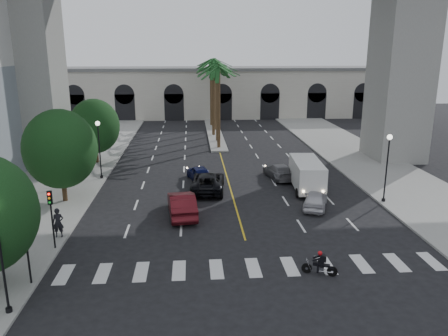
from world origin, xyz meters
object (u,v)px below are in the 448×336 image
(car_a, at_px, (316,199))
(car_e, at_px, (199,173))
(car_b, at_px, (182,204))
(car_d, at_px, (279,171))
(pedestrian_a, at_px, (58,223))
(lamp_post_left_near, at_px, (0,248))
(cargo_van, at_px, (307,174))
(traffic_signal_near, at_px, (26,239))
(car_c, at_px, (208,182))
(motorcycle_rider, at_px, (321,264))
(lamp_post_left_far, at_px, (99,145))
(traffic_signal_far, at_px, (51,210))
(lamp_post_right, at_px, (387,162))

(car_a, distance_m, car_e, 11.51)
(car_b, bearing_deg, car_d, -141.16)
(pedestrian_a, bearing_deg, lamp_post_left_near, -93.36)
(lamp_post_left_near, relative_size, car_b, 1.05)
(cargo_van, bearing_deg, car_a, -91.50)
(traffic_signal_near, height_order, car_c, traffic_signal_near)
(traffic_signal_near, relative_size, motorcycle_rider, 2.06)
(lamp_post_left_far, bearing_deg, traffic_signal_far, -89.60)
(lamp_post_right, height_order, car_c, lamp_post_right)
(car_d, bearing_deg, lamp_post_left_far, -10.78)
(lamp_post_left_near, distance_m, pedestrian_a, 8.38)
(car_b, xyz_separation_m, car_c, (2.05, 5.42, -0.06))
(car_b, xyz_separation_m, cargo_van, (10.30, 5.14, 0.54))
(motorcycle_rider, height_order, cargo_van, cargo_van)
(traffic_signal_far, xyz_separation_m, motorcycle_rider, (14.68, -4.01, -1.91))
(traffic_signal_far, bearing_deg, lamp_post_left_near, -90.88)
(lamp_post_right, xyz_separation_m, car_b, (-15.38, -1.46, -2.38))
(car_b, relative_size, car_e, 1.28)
(lamp_post_left_far, height_order, car_d, lamp_post_left_far)
(lamp_post_left_near, distance_m, car_a, 21.36)
(traffic_signal_near, bearing_deg, car_a, 29.74)
(lamp_post_left_near, height_order, lamp_post_right, same)
(car_a, xyz_separation_m, car_d, (-1.18, 7.91, -0.00))
(motorcycle_rider, distance_m, car_d, 17.77)
(lamp_post_left_far, height_order, pedestrian_a, lamp_post_left_far)
(car_d, distance_m, car_e, 7.28)
(traffic_signal_near, distance_m, traffic_signal_far, 4.00)
(car_c, height_order, car_e, car_c)
(lamp_post_left_near, xyz_separation_m, traffic_signal_near, (0.10, 2.50, -0.71))
(lamp_post_left_far, height_order, traffic_signal_near, lamp_post_left_far)
(car_b, bearing_deg, lamp_post_left_near, 51.08)
(car_c, xyz_separation_m, pedestrian_a, (-9.57, -8.87, 0.28))
(car_b, bearing_deg, motorcycle_rider, 122.94)
(lamp_post_left_far, height_order, motorcycle_rider, lamp_post_left_far)
(lamp_post_left_near, relative_size, traffic_signal_near, 1.47)
(car_a, bearing_deg, cargo_van, -75.31)
(motorcycle_rider, xyz_separation_m, car_c, (-5.31, 14.47, 0.18))
(traffic_signal_far, height_order, car_d, traffic_signal_far)
(traffic_signal_far, relative_size, motorcycle_rider, 2.06)
(cargo_van, bearing_deg, traffic_signal_near, -136.71)
(lamp_post_right, bearing_deg, traffic_signal_far, -164.02)
(lamp_post_left_far, distance_m, car_c, 10.58)
(motorcycle_rider, bearing_deg, traffic_signal_near, -159.82)
(traffic_signal_far, distance_m, pedestrian_a, 2.16)
(car_b, xyz_separation_m, pedestrian_a, (-7.52, -3.45, 0.23))
(car_c, distance_m, pedestrian_a, 13.05)
(car_a, bearing_deg, car_e, -22.08)
(car_b, distance_m, car_c, 5.80)
(lamp_post_right, xyz_separation_m, car_e, (-13.99, 7.12, -2.54))
(lamp_post_left_near, relative_size, car_d, 1.15)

